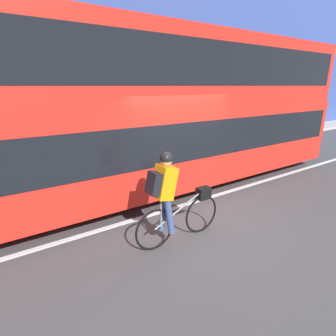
# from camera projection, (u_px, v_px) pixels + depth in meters

# --- Properties ---
(ground_plane) EXTENTS (80.00, 80.00, 0.00)m
(ground_plane) POSITION_uv_depth(u_px,v_px,m) (187.00, 210.00, 5.90)
(ground_plane) COLOR #424244
(road_center_line) EXTENTS (50.00, 0.14, 0.01)m
(road_center_line) POSITION_uv_depth(u_px,v_px,m) (180.00, 206.00, 6.11)
(road_center_line) COLOR silver
(road_center_line) RESTS_ON ground_plane
(sidewalk_curb) EXTENTS (60.00, 1.68, 0.15)m
(sidewalk_curb) POSITION_uv_depth(u_px,v_px,m) (109.00, 160.00, 9.68)
(sidewalk_curb) COLOR #A8A399
(sidewalk_curb) RESTS_ON ground_plane
(building_facade) EXTENTS (60.00, 0.30, 9.78)m
(building_facade) POSITION_uv_depth(u_px,v_px,m) (88.00, 19.00, 9.03)
(building_facade) COLOR #33478C
(building_facade) RESTS_ON ground_plane
(bus) EXTENTS (10.89, 2.49, 3.88)m
(bus) POSITION_uv_depth(u_px,v_px,m) (167.00, 108.00, 6.60)
(bus) COLOR black
(bus) RESTS_ON ground_plane
(cyclist_on_bike) EXTENTS (1.76, 0.32, 1.69)m
(cyclist_on_bike) POSITION_uv_depth(u_px,v_px,m) (171.00, 196.00, 4.42)
(cyclist_on_bike) COLOR black
(cyclist_on_bike) RESTS_ON ground_plane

